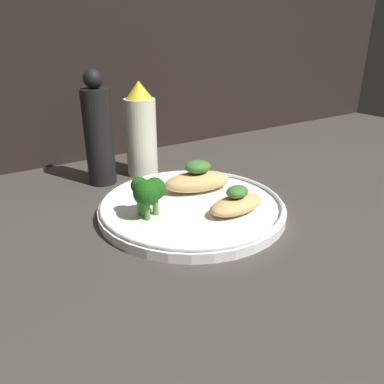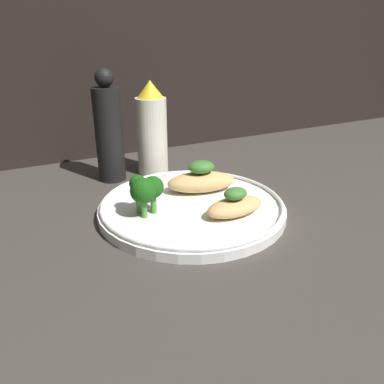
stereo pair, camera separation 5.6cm
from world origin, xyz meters
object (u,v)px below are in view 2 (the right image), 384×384
sauce_bottle (152,130)px  pepper_grinder (109,131)px  broccoli_bunch (145,189)px  plate (192,207)px

sauce_bottle → pepper_grinder: pepper_grinder is taller
sauce_bottle → pepper_grinder: (-8.14, 0.00, 0.71)cm
broccoli_bunch → pepper_grinder: pepper_grinder is taller
sauce_bottle → pepper_grinder: size_ratio=0.88×
broccoli_bunch → sauce_bottle: sauce_bottle is taller
pepper_grinder → plate: bearing=-71.0°
broccoli_bunch → sauce_bottle: (8.78, 19.53, 3.08)cm
plate → sauce_bottle: bearing=85.7°
plate → pepper_grinder: size_ratio=1.41×
pepper_grinder → broccoli_bunch: bearing=-91.9°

